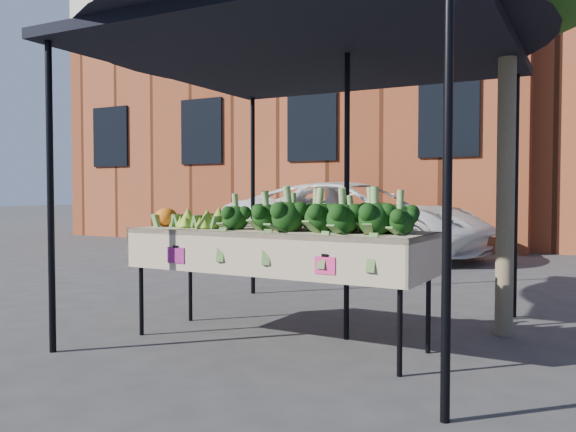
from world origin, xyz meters
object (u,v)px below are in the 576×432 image
object	(u,v)px
vehicle	(356,121)
street_tree	(507,79)
table	(276,287)
canopy	(312,171)

from	to	relation	value
vehicle	street_tree	distance (m)	6.00
table	canopy	bearing A→B (deg)	78.94
table	street_tree	size ratio (longest dim) A/B	0.57
table	vehicle	xyz separation A→B (m)	(-1.71, 6.15, 2.05)
table	street_tree	bearing A→B (deg)	36.04
canopy	vehicle	distance (m)	6.08
street_tree	table	bearing A→B (deg)	-143.96
table	canopy	xyz separation A→B (m)	(0.09, 0.46, 0.92)
vehicle	street_tree	xyz separation A→B (m)	(3.26, -5.03, -0.38)
vehicle	street_tree	size ratio (longest dim) A/B	1.18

